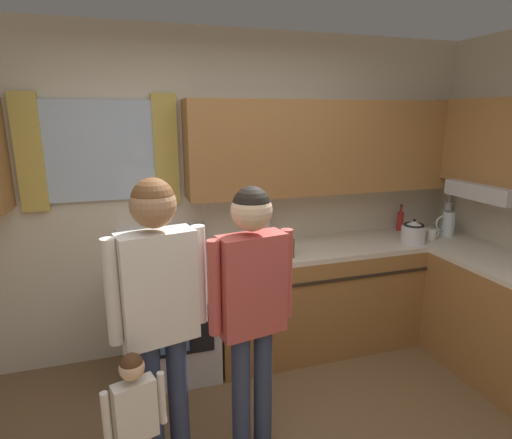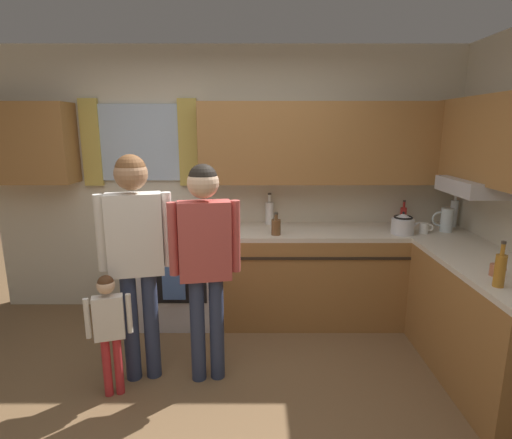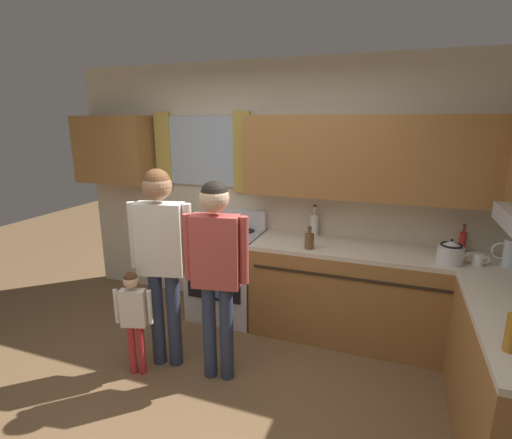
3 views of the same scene
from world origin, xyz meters
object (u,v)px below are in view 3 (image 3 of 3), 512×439
(bottle_squat_brown, at_px, (309,241))
(bottle_sauce_red, at_px, (463,241))
(adult_in_plaid, at_px, (216,259))
(bottle_milk_white, at_px, (314,224))
(bottle_oil_amber, at_px, (512,331))
(mug_ceramic_white, at_px, (479,260))
(adult_holding_child, at_px, (161,246))
(stovetop_kettle, at_px, (451,252))
(water_pitcher, at_px, (510,253))
(small_child, at_px, (134,312))
(stove_oven, at_px, (227,273))

(bottle_squat_brown, bearing_deg, bottle_sauce_red, 17.35)
(adult_in_plaid, bearing_deg, bottle_milk_white, 68.05)
(bottle_oil_amber, bearing_deg, bottle_squat_brown, 136.82)
(bottle_squat_brown, distance_m, adult_in_plaid, 0.96)
(bottle_sauce_red, relative_size, adult_in_plaid, 0.15)
(mug_ceramic_white, relative_size, adult_holding_child, 0.08)
(stovetop_kettle, bearing_deg, adult_in_plaid, -153.65)
(mug_ceramic_white, bearing_deg, water_pitcher, 15.83)
(stovetop_kettle, relative_size, small_child, 0.31)
(stove_oven, distance_m, bottle_milk_white, 1.05)
(bottle_milk_white, bearing_deg, mug_ceramic_white, -14.53)
(mug_ceramic_white, height_order, adult_in_plaid, adult_in_plaid)
(bottle_squat_brown, distance_m, stovetop_kettle, 1.15)
(adult_holding_child, bearing_deg, bottle_sauce_red, 27.23)
(bottle_sauce_red, xyz_separation_m, bottle_oil_amber, (0.01, -1.61, 0.02))
(stovetop_kettle, relative_size, adult_holding_child, 0.16)
(mug_ceramic_white, xyz_separation_m, adult_holding_child, (-2.38, -0.84, 0.10))
(stovetop_kettle, bearing_deg, adult_holding_child, -159.29)
(bottle_squat_brown, relative_size, mug_ceramic_white, 1.63)
(bottle_squat_brown, relative_size, adult_holding_child, 0.12)
(mug_ceramic_white, xyz_separation_m, adult_in_plaid, (-1.89, -0.86, 0.06))
(bottle_squat_brown, relative_size, small_child, 0.23)
(stove_oven, relative_size, adult_holding_child, 0.66)
(adult_in_plaid, bearing_deg, water_pitcher, 23.53)
(stovetop_kettle, distance_m, water_pitcher, 0.43)
(bottle_milk_white, relative_size, water_pitcher, 1.42)
(stove_oven, xyz_separation_m, bottle_milk_white, (0.86, 0.23, 0.55))
(stove_oven, bearing_deg, adult_in_plaid, -69.58)
(mug_ceramic_white, relative_size, water_pitcher, 0.57)
(bottle_sauce_red, relative_size, mug_ceramic_white, 1.95)
(bottle_milk_white, relative_size, bottle_oil_amber, 1.09)
(bottle_sauce_red, height_order, adult_holding_child, adult_holding_child)
(bottle_sauce_red, xyz_separation_m, adult_in_plaid, (-1.82, -1.20, 0.02))
(bottle_oil_amber, bearing_deg, stovetop_kettle, 96.58)
(bottle_oil_amber, distance_m, small_child, 2.52)
(bottle_squat_brown, xyz_separation_m, adult_holding_child, (-1.02, -0.79, 0.07))
(bottle_sauce_red, bearing_deg, bottle_squat_brown, -162.65)
(bottle_sauce_red, distance_m, stovetop_kettle, 0.39)
(bottle_milk_white, distance_m, bottle_oil_amber, 2.11)
(bottle_squat_brown, distance_m, water_pitcher, 1.58)
(bottle_milk_white, xyz_separation_m, mug_ceramic_white, (1.40, -0.36, -0.07))
(stovetop_kettle, bearing_deg, bottle_sauce_red, 70.11)
(stove_oven, distance_m, mug_ceramic_white, 2.31)
(bottle_milk_white, distance_m, small_child, 1.87)
(bottle_milk_white, height_order, bottle_squat_brown, bottle_milk_white)
(adult_in_plaid, bearing_deg, bottle_oil_amber, -12.72)
(stove_oven, height_order, bottle_sauce_red, bottle_sauce_red)
(stove_oven, relative_size, bottle_squat_brown, 5.37)
(bottle_sauce_red, relative_size, small_child, 0.28)
(bottle_milk_white, height_order, mug_ceramic_white, bottle_milk_white)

